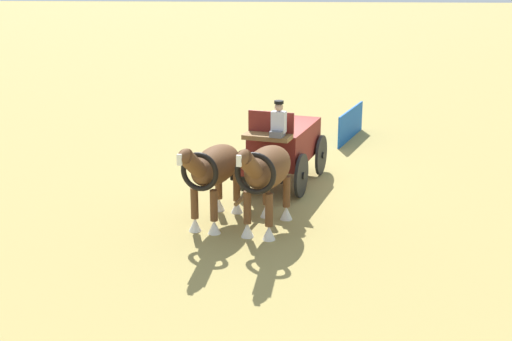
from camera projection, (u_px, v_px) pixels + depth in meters
name	position (u px, v px, depth m)	size (l,w,h in m)	color
ground_plane	(285.00, 182.00, 19.64)	(220.00, 220.00, 0.00)	#9E8C4C
show_wagon	(284.00, 145.00, 19.18)	(5.72, 2.46, 2.69)	maroon
draft_horse_near	(266.00, 172.00, 15.66)	(2.97, 1.41, 2.32)	brown
draft_horse_off	(213.00, 169.00, 16.08)	(3.11, 1.39, 2.24)	brown
sponsor_banner	(351.00, 124.00, 24.50)	(3.20, 0.06, 1.10)	#1959B2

